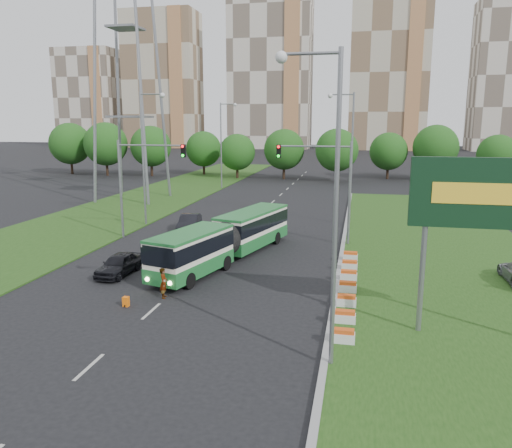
% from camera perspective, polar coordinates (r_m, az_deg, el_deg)
% --- Properties ---
extents(ground, '(360.00, 360.00, 0.00)m').
position_cam_1_polar(ground, '(30.70, -2.20, -6.31)').
color(ground, black).
rests_on(ground, ground).
extents(grass_median, '(14.00, 60.00, 0.15)m').
position_cam_1_polar(grass_median, '(37.97, 20.37, -3.41)').
color(grass_median, '#1E4413').
rests_on(grass_median, ground).
extents(median_kerb, '(0.30, 60.00, 0.18)m').
position_cam_1_polar(median_kerb, '(37.53, 9.82, -2.99)').
color(median_kerb, gray).
rests_on(median_kerb, ground).
extents(left_verge, '(12.00, 110.00, 0.10)m').
position_cam_1_polar(left_verge, '(59.69, -13.24, 2.27)').
color(left_verge, '#1E4413').
rests_on(left_verge, ground).
extents(lane_markings, '(0.20, 100.00, 0.01)m').
position_cam_1_polar(lane_markings, '(50.27, -0.01, 0.80)').
color(lane_markings, '#ABAAA4').
rests_on(lane_markings, ground).
extents(flower_planters, '(1.10, 13.70, 0.60)m').
position_cam_1_polar(flower_planters, '(28.39, 10.43, -7.06)').
color(flower_planters, silver).
rests_on(flower_planters, grass_median).
extents(billboard, '(6.00, 0.37, 8.00)m').
position_cam_1_polar(billboard, '(23.13, 24.51, 2.39)').
color(billboard, gray).
rests_on(billboard, ground).
extents(traffic_mast_median, '(5.76, 0.32, 8.00)m').
position_cam_1_polar(traffic_mast_median, '(38.61, 8.31, 5.42)').
color(traffic_mast_median, gray).
rests_on(traffic_mast_median, ground).
extents(traffic_mast_left, '(5.76, 0.32, 8.00)m').
position_cam_1_polar(traffic_mast_left, '(41.43, -13.30, 5.65)').
color(traffic_mast_left, gray).
rests_on(traffic_mast_left, ground).
extents(street_lamps, '(36.00, 60.00, 12.00)m').
position_cam_1_polar(street_lamps, '(39.79, -2.98, 6.64)').
color(street_lamps, gray).
rests_on(street_lamps, ground).
extents(transmission_pylon, '(12.00, 12.00, 44.00)m').
position_cam_1_polar(transmission_pylon, '(63.76, -14.77, 22.64)').
color(transmission_pylon, gray).
rests_on(transmission_pylon, ground).
extents(tree_line, '(120.00, 8.00, 9.00)m').
position_cam_1_polar(tree_line, '(83.52, 13.92, 7.91)').
color(tree_line, '#194713').
rests_on(tree_line, ground).
extents(apartment_tower_west, '(26.00, 15.00, 48.00)m').
position_cam_1_polar(apartment_tower_west, '(192.90, -10.57, 15.79)').
color(apartment_tower_west, '#BCB297').
rests_on(apartment_tower_west, ground).
extents(apartment_tower_cwest, '(28.00, 15.00, 52.00)m').
position_cam_1_polar(apartment_tower_cwest, '(181.94, 1.68, 16.87)').
color(apartment_tower_cwest, beige).
rests_on(apartment_tower_cwest, ground).
extents(apartment_tower_ceast, '(25.00, 15.00, 50.00)m').
position_cam_1_polar(apartment_tower_ceast, '(179.17, 14.91, 16.26)').
color(apartment_tower_ceast, '#BCB297').
rests_on(apartment_tower_ceast, ground).
extents(midrise_west, '(22.00, 14.00, 36.00)m').
position_cam_1_polar(midrise_west, '(205.67, -18.48, 13.46)').
color(midrise_west, beige).
rests_on(midrise_west, ground).
extents(articulated_bus, '(2.38, 15.29, 2.52)m').
position_cam_1_polar(articulated_bus, '(34.52, -3.57, -1.64)').
color(articulated_bus, white).
rests_on(articulated_bus, ground).
extents(car_left_near, '(1.79, 4.06, 1.36)m').
position_cam_1_polar(car_left_near, '(32.51, -15.40, -4.46)').
color(car_left_near, black).
rests_on(car_left_near, ground).
extents(car_left_far, '(2.25, 4.65, 1.47)m').
position_cam_1_polar(car_left_far, '(44.04, -7.62, 0.12)').
color(car_left_far, black).
rests_on(car_left_far, ground).
extents(pedestrian, '(0.53, 0.69, 1.69)m').
position_cam_1_polar(pedestrian, '(27.76, -10.52, -6.65)').
color(pedestrian, gray).
rests_on(pedestrian, ground).
extents(shopping_trolley, '(0.30, 0.32, 0.52)m').
position_cam_1_polar(shopping_trolley, '(27.14, -14.64, -8.58)').
color(shopping_trolley, orange).
rests_on(shopping_trolley, ground).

